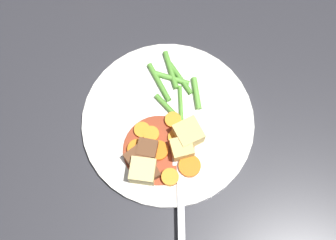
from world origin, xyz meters
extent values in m
plane|color=#2D2D33|center=(0.00, 0.00, 0.00)|extent=(3.00, 3.00, 0.00)
cylinder|color=white|center=(0.00, 0.00, 0.01)|extent=(0.26, 0.26, 0.01)
cylinder|color=#93381E|center=(0.05, 0.00, 0.01)|extent=(0.11, 0.11, 0.00)
cylinder|color=orange|center=(0.03, -0.02, 0.02)|extent=(0.03, 0.03, 0.01)
cylinder|color=orange|center=(0.09, 0.03, 0.02)|extent=(0.03, 0.03, 0.01)
cylinder|color=orange|center=(0.05, 0.00, 0.02)|extent=(0.03, 0.03, 0.01)
cylinder|color=orange|center=(0.03, -0.03, 0.02)|extent=(0.03, 0.03, 0.01)
cylinder|color=orange|center=(0.00, 0.01, 0.02)|extent=(0.03, 0.03, 0.01)
cylinder|color=orange|center=(0.06, 0.05, 0.02)|extent=(0.04, 0.04, 0.01)
cylinder|color=orange|center=(0.02, 0.02, 0.02)|extent=(0.03, 0.03, 0.01)
cylinder|color=orange|center=(0.06, -0.03, 0.02)|extent=(0.04, 0.04, 0.01)
cube|color=#DBBC6B|center=(0.04, 0.03, 0.03)|extent=(0.04, 0.04, 0.03)
cube|color=#DBBC6B|center=(0.02, 0.04, 0.03)|extent=(0.05, 0.05, 0.03)
cube|color=#E5CC7A|center=(0.09, -0.01, 0.03)|extent=(0.04, 0.04, 0.03)
cube|color=brown|center=(0.06, -0.02, 0.03)|extent=(0.03, 0.03, 0.03)
cube|color=#56331E|center=(0.09, 0.00, 0.02)|extent=(0.03, 0.03, 0.02)
cube|color=brown|center=(0.07, -0.02, 0.03)|extent=(0.04, 0.04, 0.02)
cylinder|color=#66AD42|center=(-0.05, 0.03, 0.02)|extent=(0.05, 0.03, 0.01)
cylinder|color=#599E38|center=(-0.08, -0.02, 0.02)|extent=(0.06, 0.04, 0.01)
cylinder|color=#66AD42|center=(-0.07, -0.01, 0.02)|extent=(0.01, 0.06, 0.01)
cylinder|color=#599E38|center=(-0.07, 0.00, 0.02)|extent=(0.05, 0.05, 0.01)
cylinder|color=#599E38|center=(-0.06, -0.03, 0.02)|extent=(0.06, 0.05, 0.01)
cylinder|color=#599E38|center=(-0.01, 0.00, 0.02)|extent=(0.04, 0.06, 0.01)
cylinder|color=#599E38|center=(-0.03, 0.01, 0.02)|extent=(0.06, 0.02, 0.01)
cube|color=silver|center=(0.12, 0.05, 0.01)|extent=(0.11, 0.04, 0.00)
cube|color=silver|center=(0.06, 0.03, 0.01)|extent=(0.02, 0.03, 0.00)
cylinder|color=silver|center=(0.02, 0.03, 0.01)|extent=(0.04, 0.02, 0.00)
cylinder|color=silver|center=(0.03, 0.03, 0.01)|extent=(0.04, 0.02, 0.00)
cylinder|color=silver|center=(0.03, 0.02, 0.01)|extent=(0.04, 0.02, 0.00)
cylinder|color=silver|center=(0.03, 0.02, 0.01)|extent=(0.04, 0.02, 0.00)
camera|label=1|loc=(0.19, 0.06, 0.60)|focal=43.32mm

